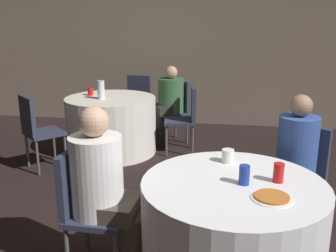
% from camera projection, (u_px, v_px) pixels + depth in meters
% --- Properties ---
extents(wall_back, '(16.00, 0.06, 2.80)m').
position_uv_depth(wall_back, '(227.00, 42.00, 6.14)').
color(wall_back, gray).
rests_on(wall_back, ground_plane).
extents(table_near, '(1.16, 1.16, 0.75)m').
position_uv_depth(table_near, '(231.00, 236.00, 2.42)').
color(table_near, silver).
rests_on(table_near, ground_plane).
extents(table_far, '(1.19, 1.19, 0.75)m').
position_uv_depth(table_far, '(111.00, 125.00, 5.02)').
color(table_far, white).
rests_on(table_far, ground_plane).
extents(chair_near_west, '(0.42, 0.41, 0.90)m').
position_uv_depth(chair_near_west, '(85.00, 200.00, 2.55)').
color(chair_near_west, '#2D3347').
rests_on(chair_near_west, ground_plane).
extents(chair_near_northeast, '(0.55, 0.55, 0.90)m').
position_uv_depth(chair_near_northeast, '(300.00, 170.00, 3.07)').
color(chair_near_northeast, '#2D3347').
rests_on(chair_near_northeast, ground_plane).
extents(chair_far_north, '(0.44, 0.45, 0.90)m').
position_uv_depth(chair_far_north, '(137.00, 99.00, 5.91)').
color(chair_far_north, '#2D3347').
rests_on(chair_far_north, ground_plane).
extents(chair_far_northeast, '(0.56, 0.56, 0.90)m').
position_uv_depth(chair_far_northeast, '(177.00, 105.00, 5.44)').
color(chair_far_northeast, '#2D3347').
rests_on(chair_far_northeast, ground_plane).
extents(chair_far_southwest, '(0.56, 0.56, 0.90)m').
position_uv_depth(chair_far_southwest, '(36.00, 126.00, 4.37)').
color(chair_far_southwest, '#2D3347').
rests_on(chair_far_southwest, ground_plane).
extents(chair_far_east, '(0.45, 0.45, 0.90)m').
position_uv_depth(chair_far_east, '(187.00, 114.00, 4.96)').
color(chair_far_east, '#2D3347').
rests_on(chair_far_east, ground_plane).
extents(person_green_jacket, '(0.51, 0.49, 1.12)m').
position_uv_depth(person_green_jacket, '(167.00, 104.00, 5.36)').
color(person_green_jacket, '#282828').
rests_on(person_green_jacket, ground_plane).
extents(person_white_shirt, '(0.51, 0.35, 1.20)m').
position_uv_depth(person_white_shirt, '(107.00, 192.00, 2.51)').
color(person_white_shirt, '#4C4238').
rests_on(person_white_shirt, ground_plane).
extents(person_blue_shirt, '(0.43, 0.46, 1.18)m').
position_uv_depth(person_blue_shirt, '(291.00, 170.00, 2.94)').
color(person_blue_shirt, '#282828').
rests_on(person_blue_shirt, ground_plane).
extents(pizza_plate_near, '(0.24, 0.24, 0.02)m').
position_uv_depth(pizza_plate_near, '(272.00, 197.00, 2.10)').
color(pizza_plate_near, white).
rests_on(pizza_plate_near, table_near).
extents(soda_can_red, '(0.07, 0.07, 0.12)m').
position_uv_depth(soda_can_red, '(279.00, 173.00, 2.31)').
color(soda_can_red, red).
rests_on(soda_can_red, table_near).
extents(soda_can_blue, '(0.07, 0.07, 0.12)m').
position_uv_depth(soda_can_blue, '(244.00, 175.00, 2.28)').
color(soda_can_blue, '#1E38A5').
rests_on(soda_can_blue, table_near).
extents(cup_near, '(0.09, 0.09, 0.09)m').
position_uv_depth(cup_near, '(228.00, 156.00, 2.64)').
color(cup_near, white).
rests_on(cup_near, table_near).
extents(bottle_far, '(0.09, 0.09, 0.24)m').
position_uv_depth(bottle_far, '(101.00, 90.00, 4.79)').
color(bottle_far, silver).
rests_on(bottle_far, table_far).
extents(cup_far, '(0.07, 0.07, 0.10)m').
position_uv_depth(cup_far, '(91.00, 92.00, 5.05)').
color(cup_far, red).
rests_on(cup_far, table_far).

